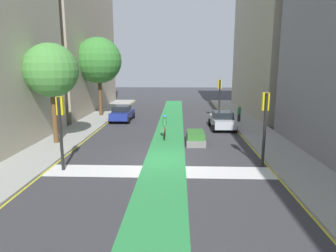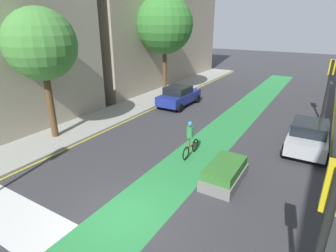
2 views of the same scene
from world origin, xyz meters
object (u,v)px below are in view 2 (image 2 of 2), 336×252
car_silver_right_far (308,135)px  median_planter (225,173)px  car_blue_left_far (179,96)px  street_tree_far (164,25)px  traffic_signal_near_right (326,225)px  traffic_signal_far_right (330,79)px  cyclist_in_lane (190,138)px  street_tree_near (41,45)px

car_silver_right_far → median_planter: (-2.60, -5.13, -0.40)m
car_blue_left_far → street_tree_far: bearing=138.9°
traffic_signal_near_right → traffic_signal_far_right: (-0.41, 15.21, -0.01)m
traffic_signal_near_right → cyclist_in_lane: size_ratio=2.20×
traffic_signal_near_right → median_planter: bearing=125.7°
median_planter → car_blue_left_far: bearing=128.7°
traffic_signal_far_right → street_tree_far: (-12.76, 0.67, 3.16)m
traffic_signal_near_right → median_planter: (-3.43, 4.78, -2.46)m
street_tree_near → median_planter: 10.96m
street_tree_far → median_planter: (9.75, -11.10, -5.61)m
traffic_signal_far_right → street_tree_near: street_tree_near is taller
traffic_signal_far_right → median_planter: (-3.01, -10.44, -2.45)m
street_tree_far → cyclist_in_lane: bearing=-52.6°
traffic_signal_near_right → median_planter: 6.37m
car_silver_right_far → street_tree_near: size_ratio=0.62×
street_tree_far → street_tree_near: bearing=-90.5°
traffic_signal_near_right → street_tree_far: (-13.17, 15.88, 3.15)m
cyclist_in_lane → street_tree_near: 8.88m
street_tree_near → street_tree_far: 11.80m
car_silver_right_far → median_planter: car_silver_right_far is taller
car_silver_right_far → traffic_signal_near_right: bearing=-85.2°
traffic_signal_near_right → traffic_signal_far_right: size_ratio=1.00×
car_blue_left_far → traffic_signal_far_right: bearing=10.2°
car_silver_right_far → traffic_signal_far_right: bearing=85.6°
cyclist_in_lane → car_silver_right_far: bearing=38.0°
cyclist_in_lane → median_planter: size_ratio=0.74×
traffic_signal_near_right → street_tree_near: size_ratio=0.59×
traffic_signal_near_right → traffic_signal_far_right: bearing=91.6°
median_planter → cyclist_in_lane: bearing=149.7°
cyclist_in_lane → street_tree_far: street_tree_far is taller
car_blue_left_far → car_silver_right_far: bearing=-20.2°
traffic_signal_far_right → cyclist_in_lane: (-5.28, -9.11, -1.89)m
cyclist_in_lane → street_tree_far: bearing=127.4°
traffic_signal_near_right → car_silver_right_far: bearing=94.8°
traffic_signal_far_right → car_blue_left_far: traffic_signal_far_right is taller
car_blue_left_far → median_planter: bearing=-51.3°
median_planter → street_tree_near: bearing=-176.1°
median_planter → traffic_signal_near_right: bearing=-54.3°
car_silver_right_far → street_tree_far: bearing=154.2°
street_tree_near → median_planter: (9.85, 0.66, -4.75)m
traffic_signal_far_right → street_tree_near: size_ratio=0.59×
traffic_signal_far_right → car_silver_right_far: traffic_signal_far_right is taller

